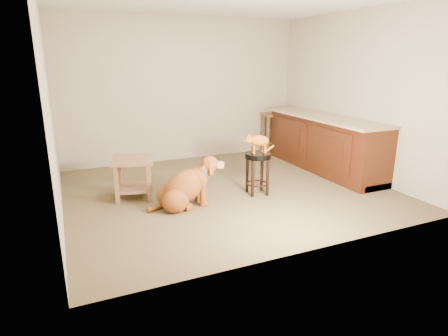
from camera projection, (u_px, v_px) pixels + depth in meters
name	position (u px, v px, depth m)	size (l,w,h in m)	color
floor	(228.00, 190.00, 5.52)	(4.50, 4.00, 0.01)	brown
room_shell	(228.00, 73.00, 5.05)	(4.54, 4.04, 2.62)	#A19682
cabinet_run	(324.00, 145.00, 6.42)	(0.70, 2.56, 0.94)	#3C1A0A
padded_stool	(258.00, 165.00, 5.25)	(0.37, 0.37, 0.60)	black
wood_stool	(273.00, 133.00, 7.59)	(0.51, 0.51, 0.81)	brown
side_table	(133.00, 172.00, 5.11)	(0.66, 0.66, 0.56)	brown
golden_retriever	(185.00, 188.00, 4.83)	(1.09, 0.54, 0.69)	brown
tabby_kitten	(257.00, 141.00, 5.15)	(0.50, 0.18, 0.31)	#8D440E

